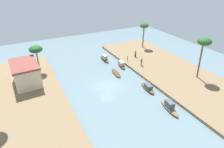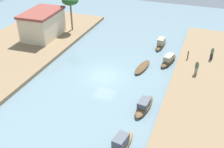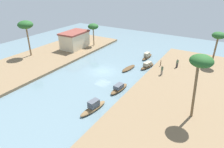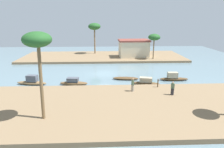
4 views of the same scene
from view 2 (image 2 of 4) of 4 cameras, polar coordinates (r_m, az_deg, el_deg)
The scene contains 12 objects.
river_water at distance 31.97m, azimuth -1.65°, elevation -0.49°, with size 65.59×65.59×0.00m, color slate.
riverbank_right at distance 38.87m, azimuth -21.42°, elevation 3.64°, with size 37.29×13.18×0.46m, color #846B4C.
sampan_upstream_small at distance 39.76m, azimuth 10.31°, elevation 6.35°, with size 4.40×1.11×1.31m.
sampan_with_red_awning at distance 35.39m, azimuth 11.84°, elevation 2.90°, with size 4.12×1.91×1.13m.
sampan_open_hull at distance 26.83m, azimuth 6.82°, elevation -6.58°, with size 4.10×1.50×1.07m.
sampan_downstream_large at distance 22.51m, azimuth 1.70°, elevation -14.93°, with size 4.47×1.71×1.39m.
sampan_foreground at distance 33.67m, azimuth 6.43°, elevation 1.46°, with size 4.11×1.58×0.42m.
person_on_near_bank at distance 32.68m, azimuth 17.36°, elevation 1.11°, with size 0.42×0.42×1.68m.
person_by_mooring at distance 36.76m, azimuth 20.28°, elevation 3.95°, with size 0.48×0.48×1.65m.
mooring_post at distance 35.95m, azimuth 15.72°, elevation 3.88°, with size 0.14×0.14×1.11m, color #4C3823.
palm_tree_right_short at distance 43.11m, azimuth -8.80°, elevation 14.97°, with size 2.57×2.57×5.43m.
riverside_building at distance 42.13m, azimuth -14.38°, elevation 10.18°, with size 7.09×4.75×3.92m.
Camera 2 is at (-25.26, -10.46, 16.59)m, focal length 43.40 mm.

